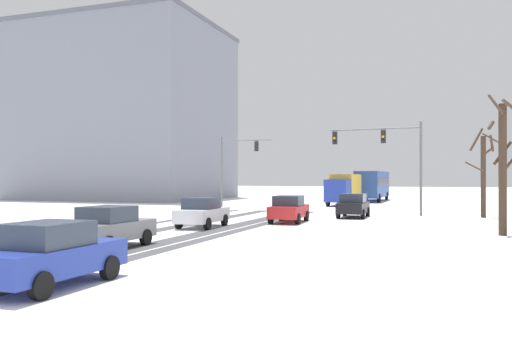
{
  "coord_description": "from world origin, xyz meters",
  "views": [
    {
      "loc": [
        10.58,
        -6.68,
        2.73
      ],
      "look_at": [
        0.0,
        23.17,
        2.8
      ],
      "focal_mm": 37.51,
      "sensor_mm": 36.0,
      "label": 1
    }
  ],
  "objects_px": {
    "traffic_signal_far_left": "(235,160)",
    "car_blue_fifth": "(51,254)",
    "car_black_lead": "(353,205)",
    "car_grey_fourth": "(109,227)",
    "bare_tree_sidewalk_mid": "(503,165)",
    "box_truck_delivery": "(344,188)",
    "office_building_far_left_block": "(127,114)",
    "car_red_second": "(289,209)",
    "car_white_third": "(202,212)",
    "bus_oncoming": "(373,184)",
    "bare_tree_sidewalk_far": "(483,171)",
    "traffic_signal_near_right": "(388,149)"
  },
  "relations": [
    {
      "from": "car_red_second",
      "to": "car_white_third",
      "type": "distance_m",
      "value": 5.82
    },
    {
      "from": "car_grey_fourth",
      "to": "bus_oncoming",
      "type": "bearing_deg",
      "value": 84.46
    },
    {
      "from": "traffic_signal_near_right",
      "to": "bus_oncoming",
      "type": "relative_size",
      "value": 0.59
    },
    {
      "from": "traffic_signal_far_left",
      "to": "box_truck_delivery",
      "type": "xyz_separation_m",
      "value": [
        8.94,
        6.34,
        -2.73
      ]
    },
    {
      "from": "car_black_lead",
      "to": "car_grey_fourth",
      "type": "bearing_deg",
      "value": -108.31
    },
    {
      "from": "car_grey_fourth",
      "to": "traffic_signal_near_right",
      "type": "bearing_deg",
      "value": 67.67
    },
    {
      "from": "traffic_signal_near_right",
      "to": "bare_tree_sidewalk_far",
      "type": "xyz_separation_m",
      "value": [
        6.18,
        1.24,
        -1.5
      ]
    },
    {
      "from": "traffic_signal_far_left",
      "to": "car_grey_fourth",
      "type": "distance_m",
      "value": 29.24
    },
    {
      "from": "traffic_signal_far_left",
      "to": "office_building_far_left_block",
      "type": "relative_size",
      "value": 0.28
    },
    {
      "from": "car_blue_fifth",
      "to": "office_building_far_left_block",
      "type": "height_order",
      "value": "office_building_far_left_block"
    },
    {
      "from": "car_grey_fourth",
      "to": "car_red_second",
      "type": "bearing_deg",
      "value": 76.41
    },
    {
      "from": "car_grey_fourth",
      "to": "bare_tree_sidewalk_mid",
      "type": "relative_size",
      "value": 0.62
    },
    {
      "from": "car_grey_fourth",
      "to": "box_truck_delivery",
      "type": "xyz_separation_m",
      "value": [
        2.79,
        34.71,
        0.82
      ]
    },
    {
      "from": "traffic_signal_far_left",
      "to": "car_grey_fourth",
      "type": "height_order",
      "value": "traffic_signal_far_left"
    },
    {
      "from": "traffic_signal_far_left",
      "to": "box_truck_delivery",
      "type": "distance_m",
      "value": 11.29
    },
    {
      "from": "traffic_signal_far_left",
      "to": "car_grey_fourth",
      "type": "relative_size",
      "value": 1.58
    },
    {
      "from": "box_truck_delivery",
      "to": "office_building_far_left_block",
      "type": "bearing_deg",
      "value": 167.08
    },
    {
      "from": "traffic_signal_near_right",
      "to": "car_grey_fourth",
      "type": "height_order",
      "value": "traffic_signal_near_right"
    },
    {
      "from": "bare_tree_sidewalk_far",
      "to": "office_building_far_left_block",
      "type": "bearing_deg",
      "value": 154.3
    },
    {
      "from": "car_red_second",
      "to": "box_truck_delivery",
      "type": "relative_size",
      "value": 0.56
    },
    {
      "from": "car_black_lead",
      "to": "car_grey_fourth",
      "type": "height_order",
      "value": "same"
    },
    {
      "from": "box_truck_delivery",
      "to": "office_building_far_left_block",
      "type": "distance_m",
      "value": 31.15
    },
    {
      "from": "bus_oncoming",
      "to": "office_building_far_left_block",
      "type": "relative_size",
      "value": 0.47
    },
    {
      "from": "car_black_lead",
      "to": "office_building_far_left_block",
      "type": "distance_m",
      "value": 40.72
    },
    {
      "from": "traffic_signal_near_right",
      "to": "bare_tree_sidewalk_far",
      "type": "height_order",
      "value": "traffic_signal_near_right"
    },
    {
      "from": "bus_oncoming",
      "to": "bare_tree_sidewalk_far",
      "type": "distance_m",
      "value": 25.14
    },
    {
      "from": "traffic_signal_near_right",
      "to": "car_white_third",
      "type": "distance_m",
      "value": 14.94
    },
    {
      "from": "bus_oncoming",
      "to": "car_black_lead",
      "type": "bearing_deg",
      "value": -85.67
    },
    {
      "from": "car_black_lead",
      "to": "car_blue_fifth",
      "type": "relative_size",
      "value": 1.0
    },
    {
      "from": "traffic_signal_near_right",
      "to": "car_white_third",
      "type": "height_order",
      "value": "traffic_signal_near_right"
    },
    {
      "from": "traffic_signal_far_left",
      "to": "bare_tree_sidewalk_mid",
      "type": "relative_size",
      "value": 0.98
    },
    {
      "from": "traffic_signal_near_right",
      "to": "car_black_lead",
      "type": "bearing_deg",
      "value": -144.44
    },
    {
      "from": "car_grey_fourth",
      "to": "office_building_far_left_block",
      "type": "bearing_deg",
      "value": 122.37
    },
    {
      "from": "car_grey_fourth",
      "to": "bare_tree_sidewalk_far",
      "type": "xyz_separation_m",
      "value": [
        14.59,
        21.72,
        2.34
      ]
    },
    {
      "from": "car_white_third",
      "to": "traffic_signal_far_left",
      "type": "bearing_deg",
      "value": 106.73
    },
    {
      "from": "box_truck_delivery",
      "to": "bare_tree_sidewalk_mid",
      "type": "distance_m",
      "value": 27.51
    },
    {
      "from": "car_black_lead",
      "to": "office_building_far_left_block",
      "type": "xyz_separation_m",
      "value": [
        -32.49,
        22.41,
        10.02
      ]
    },
    {
      "from": "traffic_signal_far_left",
      "to": "bus_oncoming",
      "type": "relative_size",
      "value": 0.59
    },
    {
      "from": "bare_tree_sidewalk_mid",
      "to": "office_building_far_left_block",
      "type": "xyz_separation_m",
      "value": [
        -40.91,
        31.39,
        7.52
      ]
    },
    {
      "from": "car_red_second",
      "to": "box_truck_delivery",
      "type": "xyz_separation_m",
      "value": [
        -0.49,
        21.15,
        0.82
      ]
    },
    {
      "from": "bus_oncoming",
      "to": "traffic_signal_near_right",
      "type": "bearing_deg",
      "value": -80.4
    },
    {
      "from": "car_red_second",
      "to": "bus_oncoming",
      "type": "xyz_separation_m",
      "value": [
        1.05,
        31.08,
        1.18
      ]
    },
    {
      "from": "traffic_signal_far_left",
      "to": "car_blue_fifth",
      "type": "height_order",
      "value": "traffic_signal_far_left"
    },
    {
      "from": "car_blue_fifth",
      "to": "bare_tree_sidewalk_mid",
      "type": "xyz_separation_m",
      "value": [
        11.78,
        16.6,
        2.5
      ]
    },
    {
      "from": "car_blue_fifth",
      "to": "car_grey_fourth",
      "type": "bearing_deg",
      "value": 113.73
    },
    {
      "from": "bare_tree_sidewalk_mid",
      "to": "car_grey_fourth",
      "type": "bearing_deg",
      "value": -145.84
    },
    {
      "from": "car_red_second",
      "to": "office_building_far_left_block",
      "type": "height_order",
      "value": "office_building_far_left_block"
    },
    {
      "from": "bare_tree_sidewalk_mid",
      "to": "traffic_signal_far_left",
      "type": "bearing_deg",
      "value": 138.56
    },
    {
      "from": "box_truck_delivery",
      "to": "bare_tree_sidewalk_mid",
      "type": "bearing_deg",
      "value": -64.31
    },
    {
      "from": "car_black_lead",
      "to": "box_truck_delivery",
      "type": "bearing_deg",
      "value": 102.46
    }
  ]
}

